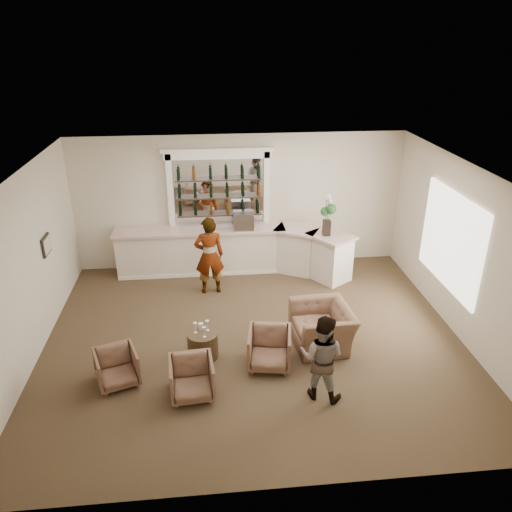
{
  "coord_description": "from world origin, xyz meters",
  "views": [
    {
      "loc": [
        -0.79,
        -8.14,
        5.52
      ],
      "look_at": [
        0.14,
        0.9,
        1.36
      ],
      "focal_mm": 35.0,
      "sensor_mm": 36.0,
      "label": 1
    }
  ],
  "objects_px": {
    "bar_counter": "(235,250)",
    "flower_vase": "(327,213)",
    "armchair_left": "(117,367)",
    "sommelier": "(209,256)",
    "espresso_machine": "(244,221)",
    "armchair_right": "(269,348)",
    "armchair_far": "(322,327)",
    "cocktail_table": "(203,345)",
    "armchair_center": "(192,378)",
    "guest": "(322,357)"
  },
  "relations": [
    {
      "from": "sommelier",
      "to": "flower_vase",
      "type": "height_order",
      "value": "flower_vase"
    },
    {
      "from": "cocktail_table",
      "to": "espresso_machine",
      "type": "height_order",
      "value": "espresso_machine"
    },
    {
      "from": "cocktail_table",
      "to": "armchair_center",
      "type": "height_order",
      "value": "armchair_center"
    },
    {
      "from": "sommelier",
      "to": "armchair_far",
      "type": "xyz_separation_m",
      "value": [
        2.07,
        -2.33,
        -0.52
      ]
    },
    {
      "from": "espresso_machine",
      "to": "armchair_far",
      "type": "bearing_deg",
      "value": -68.47
    },
    {
      "from": "armchair_right",
      "to": "flower_vase",
      "type": "xyz_separation_m",
      "value": [
        1.73,
        3.23,
        1.34
      ]
    },
    {
      "from": "guest",
      "to": "espresso_machine",
      "type": "distance_m",
      "value": 4.82
    },
    {
      "from": "espresso_machine",
      "to": "armchair_left",
      "type": "bearing_deg",
      "value": -120.45
    },
    {
      "from": "bar_counter",
      "to": "armchair_center",
      "type": "relative_size",
      "value": 7.86
    },
    {
      "from": "bar_counter",
      "to": "armchair_far",
      "type": "xyz_separation_m",
      "value": [
        1.44,
        -3.3,
        -0.19
      ]
    },
    {
      "from": "armchair_far",
      "to": "guest",
      "type": "bearing_deg",
      "value": -18.78
    },
    {
      "from": "cocktail_table",
      "to": "armchair_center",
      "type": "relative_size",
      "value": 0.78
    },
    {
      "from": "armchair_left",
      "to": "armchair_right",
      "type": "height_order",
      "value": "armchair_right"
    },
    {
      "from": "guest",
      "to": "espresso_machine",
      "type": "relative_size",
      "value": 3.12
    },
    {
      "from": "guest",
      "to": "armchair_right",
      "type": "distance_m",
      "value": 1.21
    },
    {
      "from": "armchair_left",
      "to": "guest",
      "type": "bearing_deg",
      "value": -30.75
    },
    {
      "from": "cocktail_table",
      "to": "sommelier",
      "type": "distance_m",
      "value": 2.58
    },
    {
      "from": "cocktail_table",
      "to": "armchair_center",
      "type": "xyz_separation_m",
      "value": [
        -0.18,
        -1.05,
        0.08
      ]
    },
    {
      "from": "cocktail_table",
      "to": "espresso_machine",
      "type": "bearing_deg",
      "value": 73.25
    },
    {
      "from": "armchair_right",
      "to": "armchair_far",
      "type": "bearing_deg",
      "value": 36.37
    },
    {
      "from": "armchair_left",
      "to": "sommelier",
      "type": "bearing_deg",
      "value": 42.69
    },
    {
      "from": "cocktail_table",
      "to": "sommelier",
      "type": "bearing_deg",
      "value": 85.74
    },
    {
      "from": "bar_counter",
      "to": "armchair_center",
      "type": "bearing_deg",
      "value": -102.48
    },
    {
      "from": "bar_counter",
      "to": "sommelier",
      "type": "bearing_deg",
      "value": -123.03
    },
    {
      "from": "bar_counter",
      "to": "flower_vase",
      "type": "relative_size",
      "value": 5.86
    },
    {
      "from": "armchair_center",
      "to": "espresso_machine",
      "type": "bearing_deg",
      "value": 70.08
    },
    {
      "from": "espresso_machine",
      "to": "flower_vase",
      "type": "bearing_deg",
      "value": -16.2
    },
    {
      "from": "guest",
      "to": "armchair_right",
      "type": "relative_size",
      "value": 1.94
    },
    {
      "from": "bar_counter",
      "to": "espresso_machine",
      "type": "relative_size",
      "value": 11.95
    },
    {
      "from": "armchair_right",
      "to": "armchair_far",
      "type": "distance_m",
      "value": 1.21
    },
    {
      "from": "sommelier",
      "to": "guest",
      "type": "xyz_separation_m",
      "value": [
        1.72,
        -3.76,
        -0.16
      ]
    },
    {
      "from": "armchair_right",
      "to": "cocktail_table",
      "type": "bearing_deg",
      "value": 171.35
    },
    {
      "from": "cocktail_table",
      "to": "armchair_far",
      "type": "distance_m",
      "value": 2.26
    },
    {
      "from": "armchair_far",
      "to": "espresso_machine",
      "type": "xyz_separation_m",
      "value": [
        -1.22,
        3.27,
        0.96
      ]
    },
    {
      "from": "bar_counter",
      "to": "sommelier",
      "type": "distance_m",
      "value": 1.2
    },
    {
      "from": "sommelier",
      "to": "armchair_right",
      "type": "bearing_deg",
      "value": 103.61
    },
    {
      "from": "espresso_machine",
      "to": "bar_counter",
      "type": "bearing_deg",
      "value": 173.35
    },
    {
      "from": "armchair_left",
      "to": "armchair_far",
      "type": "bearing_deg",
      "value": -7.79
    },
    {
      "from": "bar_counter",
      "to": "armchair_right",
      "type": "xyz_separation_m",
      "value": [
        0.36,
        -3.85,
        -0.22
      ]
    },
    {
      "from": "sommelier",
      "to": "armchair_right",
      "type": "height_order",
      "value": "sommelier"
    },
    {
      "from": "bar_counter",
      "to": "armchair_right",
      "type": "relative_size",
      "value": 7.41
    },
    {
      "from": "sommelier",
      "to": "bar_counter",
      "type": "bearing_deg",
      "value": -128.49
    },
    {
      "from": "sommelier",
      "to": "espresso_machine",
      "type": "xyz_separation_m",
      "value": [
        0.85,
        0.94,
        0.45
      ]
    },
    {
      "from": "bar_counter",
      "to": "armchair_right",
      "type": "height_order",
      "value": "bar_counter"
    },
    {
      "from": "guest",
      "to": "armchair_center",
      "type": "height_order",
      "value": "guest"
    },
    {
      "from": "armchair_left",
      "to": "armchair_right",
      "type": "xyz_separation_m",
      "value": [
        2.63,
        0.22,
        0.04
      ]
    },
    {
      "from": "cocktail_table",
      "to": "armchair_right",
      "type": "bearing_deg",
      "value": -18.03
    },
    {
      "from": "bar_counter",
      "to": "armchair_left",
      "type": "bearing_deg",
      "value": -119.07
    },
    {
      "from": "guest",
      "to": "flower_vase",
      "type": "xyz_separation_m",
      "value": [
        1.01,
        4.12,
        0.94
      ]
    },
    {
      "from": "espresso_machine",
      "to": "armchair_right",
      "type": "bearing_deg",
      "value": -86.72
    }
  ]
}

